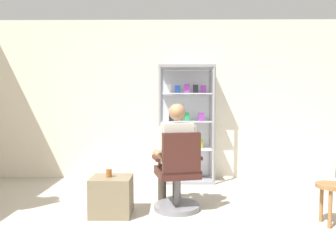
% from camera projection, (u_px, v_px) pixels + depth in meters
% --- Properties ---
extents(back_wall, '(6.00, 0.10, 2.70)m').
position_uv_depth(back_wall, '(162.00, 100.00, 5.46)').
color(back_wall, silver).
rests_on(back_wall, ground).
extents(display_cabinet_main, '(0.90, 0.45, 1.90)m').
position_uv_depth(display_cabinet_main, '(186.00, 123.00, 5.24)').
color(display_cabinet_main, gray).
rests_on(display_cabinet_main, ground).
extents(office_chair, '(0.61, 0.58, 0.96)m').
position_uv_depth(office_chair, '(178.00, 179.00, 3.78)').
color(office_chair, slate).
rests_on(office_chair, ground).
extents(seated_shopkeeper, '(0.55, 0.62, 1.29)m').
position_uv_depth(seated_shopkeeper, '(175.00, 150.00, 3.91)').
color(seated_shopkeeper, '#3F382D').
rests_on(seated_shopkeeper, ground).
extents(storage_crate, '(0.46, 0.41, 0.45)m').
position_uv_depth(storage_crate, '(112.00, 196.00, 3.66)').
color(storage_crate, '#72664C').
rests_on(storage_crate, ground).
extents(tea_glass, '(0.06, 0.06, 0.09)m').
position_uv_depth(tea_glass, '(109.00, 173.00, 3.63)').
color(tea_glass, brown).
rests_on(tea_glass, storage_crate).
extents(wooden_stool, '(0.32, 0.32, 0.44)m').
position_uv_depth(wooden_stool, '(331.00, 192.00, 3.34)').
color(wooden_stool, olive).
rests_on(wooden_stool, ground).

